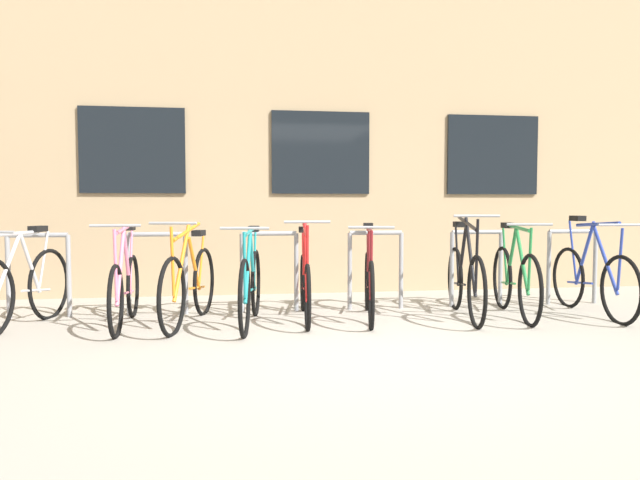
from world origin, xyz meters
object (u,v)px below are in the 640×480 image
(bicycle_black, at_px, (465,280))
(bicycle_pink, at_px, (125,287))
(bicycle_green, at_px, (515,279))
(bicycle_teal, at_px, (251,285))
(bicycle_red, at_px, (305,283))
(bicycle_orange, at_px, (189,284))
(bicycle_maroon, at_px, (369,282))
(bicycle_blue, at_px, (592,278))
(bicycle_silver, at_px, (22,287))

(bicycle_black, bearing_deg, bicycle_pink, 178.94)
(bicycle_green, height_order, bicycle_teal, bicycle_green)
(bicycle_red, relative_size, bicycle_green, 1.00)
(bicycle_orange, xyz_separation_m, bicycle_red, (1.17, 0.09, -0.03))
(bicycle_maroon, height_order, bicycle_black, bicycle_black)
(bicycle_pink, height_order, bicycle_green, bicycle_pink)
(bicycle_maroon, bearing_deg, bicycle_orange, -178.96)
(bicycle_orange, xyz_separation_m, bicycle_blue, (4.25, -0.12, -0.00))
(bicycle_orange, bearing_deg, bicycle_pink, -179.32)
(bicycle_pink, bearing_deg, bicycle_orange, 0.68)
(bicycle_orange, distance_m, bicycle_green, 3.39)
(bicycle_teal, bearing_deg, bicycle_orange, 167.64)
(bicycle_red, height_order, bicycle_black, bicycle_black)
(bicycle_orange, distance_m, bicycle_black, 2.84)
(bicycle_blue, bearing_deg, bicycle_red, 176.05)
(bicycle_red, height_order, bicycle_green, bicycle_red)
(bicycle_green, bearing_deg, bicycle_silver, 178.55)
(bicycle_pink, relative_size, bicycle_green, 0.98)
(bicycle_black, relative_size, bicycle_green, 1.02)
(bicycle_silver, distance_m, bicycle_black, 4.42)
(bicycle_red, xyz_separation_m, bicycle_maroon, (0.67, -0.06, 0.01))
(bicycle_orange, distance_m, bicycle_maroon, 1.83)
(bicycle_pink, bearing_deg, bicycle_teal, -5.83)
(bicycle_pink, bearing_deg, bicycle_red, 3.12)
(bicycle_blue, height_order, bicycle_silver, bicycle_blue)
(bicycle_blue, bearing_deg, bicycle_maroon, 176.30)
(bicycle_red, xyz_separation_m, bicycle_teal, (-0.57, -0.22, 0.02))
(bicycle_red, height_order, bicycle_blue, bicycle_blue)
(bicycle_pink, xyz_separation_m, bicycle_black, (3.45, -0.06, 0.02))
(bicycle_pink, height_order, bicycle_black, bicycle_black)
(bicycle_maroon, bearing_deg, bicycle_red, 175.14)
(bicycle_maroon, bearing_deg, bicycle_black, -5.91)
(bicycle_pink, xyz_separation_m, bicycle_green, (4.01, -0.08, 0.02))
(bicycle_orange, bearing_deg, bicycle_blue, -1.66)
(bicycle_red, relative_size, bicycle_maroon, 1.01)
(bicycle_black, bearing_deg, bicycle_green, -1.23)
(bicycle_silver, bearing_deg, bicycle_pink, -3.00)
(bicycle_teal, bearing_deg, bicycle_blue, 0.12)
(bicycle_blue, distance_m, bicycle_green, 0.86)
(bicycle_blue, xyz_separation_m, bicycle_black, (-1.42, 0.05, 0.00))
(bicycle_blue, height_order, bicycle_maroon, bicycle_blue)
(bicycle_black, distance_m, bicycle_teal, 2.24)
(bicycle_orange, relative_size, bicycle_black, 1.00)
(bicycle_blue, height_order, bicycle_black, bicycle_black)
(bicycle_green, bearing_deg, bicycle_blue, -2.68)
(bicycle_black, bearing_deg, bicycle_orange, 178.57)
(bicycle_blue, relative_size, bicycle_silver, 1.05)
(bicycle_maroon, height_order, bicycle_green, bicycle_green)
(bicycle_orange, distance_m, bicycle_teal, 0.61)
(bicycle_orange, height_order, bicycle_black, bicycle_black)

